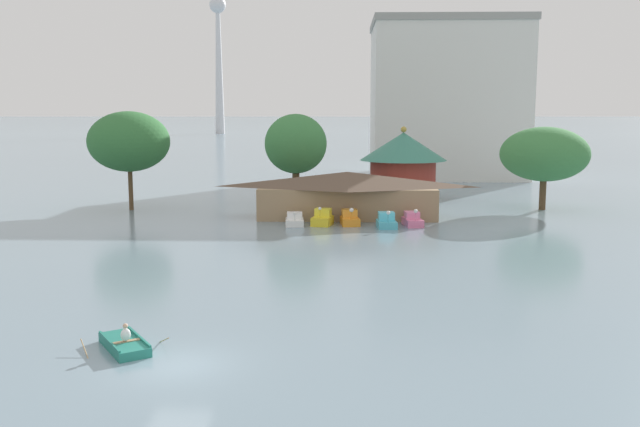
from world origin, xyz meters
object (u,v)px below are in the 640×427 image
Objects in this scene: pedal_boat_orange at (350,219)px; boathouse at (347,194)px; green_roof_pavilion at (403,161)px; background_building_block at (446,99)px; pedal_boat_white at (295,220)px; pedal_boat_cyan at (387,222)px; pedal_boat_yellow at (323,219)px; shoreline_tree_right at (545,154)px; shoreline_tree_mid at (296,144)px; pedal_boat_pink at (412,220)px; distant_broadcast_tower at (218,20)px; rowboat_with_rower at (125,344)px; shoreline_tree_tall_left at (129,142)px.

pedal_boat_orange is 0.15× the size of boathouse.
background_building_block reaches higher than green_roof_pavilion.
pedal_boat_cyan reaches higher than pedal_boat_white.
pedal_boat_yellow is 25.73m from shoreline_tree_right.
pedal_boat_pink is at bearing -50.05° from shoreline_tree_mid.
background_building_block is at bearing 155.10° from pedal_boat_orange.
pedal_boat_yellow reaches higher than pedal_boat_cyan.
pedal_boat_cyan is 6.96m from boathouse.
boathouse is at bearing 130.36° from pedal_boat_white.
distant_broadcast_tower reaches higher than pedal_boat_cyan.
background_building_block is at bearing 172.27° from pedal_boat_yellow.
pedal_boat_cyan is (5.75, -1.08, -0.06)m from pedal_boat_yellow.
pedal_boat_orange is at bearing -152.87° from shoreline_tree_right.
pedal_boat_white reaches higher than rowboat_with_rower.
pedal_boat_pink is at bearing 110.89° from pedal_boat_cyan.
pedal_boat_yellow is 8.16m from pedal_boat_pink.
shoreline_tree_mid is (-5.81, 13.40, 6.12)m from pedal_boat_orange.
shoreline_tree_tall_left reaches higher than shoreline_tree_right.
background_building_block reaches higher than pedal_boat_orange.
rowboat_with_rower is at bearing -104.67° from boathouse.
boathouse is 1.82× the size of green_roof_pavilion.
distant_broadcast_tower reaches higher than green_roof_pavilion.
pedal_boat_white is 247.73m from distant_broadcast_tower.
green_roof_pavilion is at bearing 145.21° from pedal_boat_white.
background_building_block is at bearing 152.80° from pedal_boat_white.
pedal_boat_white is at bearing -76.08° from pedal_boat_yellow.
background_building_block is at bearing 45.42° from shoreline_tree_tall_left.
background_building_block is at bearing -70.23° from distant_broadcast_tower.
pedal_boat_orange is 248.36m from distant_broadcast_tower.
boathouse is at bearing 166.82° from pedal_boat_yellow.
boathouse is at bearing -152.59° from pedal_boat_cyan.
shoreline_tree_mid is 1.09× the size of shoreline_tree_right.
pedal_boat_pink is 0.33× the size of shoreline_tree_right.
rowboat_with_rower is 0.21× the size of boathouse.
distant_broadcast_tower reaches higher than pedal_boat_orange.
shoreline_tree_tall_left is (-26.03, 10.18, 6.60)m from pedal_boat_cyan.
pedal_boat_pink is at bearing -101.40° from background_building_block.
shoreline_tree_right is (43.08, 1.64, -1.32)m from shoreline_tree_tall_left.
pedal_boat_cyan is at bearing -58.80° from boathouse.
pedal_boat_orange is 1.06× the size of pedal_boat_cyan.
shoreline_tree_right is (25.33, 10.79, 5.36)m from pedal_boat_white.
shoreline_tree_right is at bearing 110.12° from pedal_boat_orange.
pedal_boat_white is at bearing -42.30° from rowboat_with_rower.
pedal_boat_yellow is at bearing -24.14° from shoreline_tree_tall_left.
pedal_boat_white is 53.19m from background_building_block.
pedal_boat_orange is at bearing -21.05° from shoreline_tree_tall_left.
shoreline_tree_mid is (4.43, 47.33, 6.44)m from rowboat_with_rower.
shoreline_tree_right is at bearing -31.39° from green_roof_pavilion.
rowboat_with_rower is 54.13m from shoreline_tree_right.
pedal_boat_pink is 18.90m from shoreline_tree_right.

